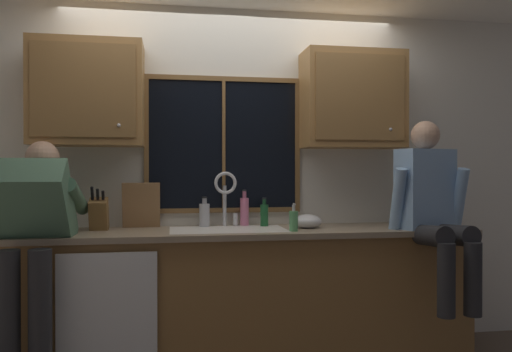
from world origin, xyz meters
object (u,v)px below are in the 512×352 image
object	(u,v)px
person_sitting_on_counter	(432,203)
bottle_amber_small	(204,214)
soap_dispenser	(294,220)
mixing_bowl	(307,221)
person_standing	(32,234)
knife_block	(99,215)
bottle_green_glass	(264,215)
bottle_tall_clear	(244,211)
cutting_board	(141,205)

from	to	relation	value
person_sitting_on_counter	bottle_amber_small	world-z (taller)	person_sitting_on_counter
person_sitting_on_counter	soap_dispenser	size ratio (longest dim) A/B	6.62
mixing_bowl	bottle_amber_small	xyz separation A→B (m)	(-0.72, 0.19, 0.05)
person_standing	bottle_amber_small	distance (m)	1.17
person_standing	person_sitting_on_counter	bearing A→B (deg)	0.54
knife_block	bottle_green_glass	bearing A→B (deg)	3.34
bottle_green_glass	bottle_tall_clear	bearing A→B (deg)	153.90
cutting_board	soap_dispenser	xyz separation A→B (m)	(1.03, -0.39, -0.09)
cutting_board	person_standing	bearing A→B (deg)	-140.11
soap_dispenser	bottle_amber_small	size ratio (longest dim) A/B	0.86
person_sitting_on_counter	bottle_tall_clear	xyz separation A→B (m)	(-1.23, 0.50, -0.07)
bottle_tall_clear	bottle_amber_small	world-z (taller)	bottle_tall_clear
soap_dispenser	bottle_amber_small	xyz separation A→B (m)	(-0.58, 0.36, 0.02)
person_standing	bottle_amber_small	bearing A→B (deg)	24.66
person_sitting_on_counter	knife_block	distance (m)	2.29
person_standing	knife_block	distance (m)	0.52
soap_dispenser	bottle_tall_clear	world-z (taller)	bottle_tall_clear
soap_dispenser	person_sitting_on_counter	bearing A→B (deg)	-5.88
bottle_green_glass	cutting_board	bearing A→B (deg)	176.64
mixing_bowl	person_sitting_on_counter	bearing A→B (deg)	-18.91
knife_block	bottle_tall_clear	world-z (taller)	knife_block
person_sitting_on_counter	cutting_board	size ratio (longest dim) A/B	3.83
soap_dispenser	bottle_amber_small	world-z (taller)	bottle_amber_small
person_standing	bottle_tall_clear	distance (m)	1.46
knife_block	soap_dispenser	distance (m)	1.33
person_sitting_on_counter	bottle_green_glass	distance (m)	1.18
bottle_green_glass	bottle_tall_clear	distance (m)	0.16
mixing_bowl	bottle_green_glass	xyz separation A→B (m)	(-0.28, 0.16, 0.04)
soap_dispenser	bottle_green_glass	distance (m)	0.36
person_standing	soap_dispenser	world-z (taller)	person_standing
person_sitting_on_counter	knife_block	world-z (taller)	person_sitting_on_counter
person_standing	cutting_board	distance (m)	0.81
knife_block	bottle_green_glass	size ratio (longest dim) A/B	1.52
person_sitting_on_counter	mixing_bowl	distance (m)	0.87
person_sitting_on_counter	knife_block	size ratio (longest dim) A/B	3.92
bottle_amber_small	person_standing	bearing A→B (deg)	-155.34
bottle_tall_clear	knife_block	bearing A→B (deg)	-172.49
person_sitting_on_counter	bottle_tall_clear	bearing A→B (deg)	157.86
person_sitting_on_counter	cutting_board	bearing A→B (deg)	166.22
bottle_tall_clear	bottle_green_glass	bearing A→B (deg)	-26.10
knife_block	bottle_amber_small	bearing A→B (deg)	7.60
person_standing	person_sitting_on_counter	size ratio (longest dim) A/B	1.21
cutting_board	bottle_green_glass	size ratio (longest dim) A/B	1.56
mixing_bowl	bottle_tall_clear	world-z (taller)	bottle_tall_clear
person_standing	knife_block	bearing A→B (deg)	49.49
cutting_board	bottle_amber_small	bearing A→B (deg)	-2.93
soap_dispenser	bottle_green_glass	xyz separation A→B (m)	(-0.14, 0.34, 0.01)
cutting_board	soap_dispenser	size ratio (longest dim) A/B	1.73
person_sitting_on_counter	bottle_green_glass	bearing A→B (deg)	158.37
knife_block	cutting_board	world-z (taller)	cutting_board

